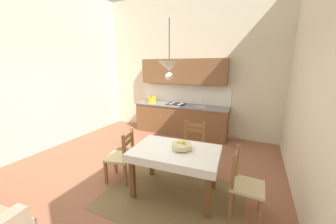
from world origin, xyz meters
TOP-DOWN VIEW (x-y plane):
  - ground_plane at (0.00, 0.00)m, footprint 5.83×6.12m
  - wall_back at (0.00, 2.82)m, footprint 5.83×0.12m
  - wall_left at (-2.67, 0.00)m, footprint 0.12×6.12m
  - area_rug at (0.89, -0.23)m, footprint 2.10×1.60m
  - kitchen_cabinetry at (-0.05, 2.49)m, footprint 2.78×0.63m
  - dining_table at (0.89, -0.13)m, footprint 1.40×0.97m
  - dining_chair_window_side at (1.91, -0.13)m, footprint 0.43×0.43m
  - dining_chair_kitchen_side at (0.90, 0.76)m, footprint 0.48×0.48m
  - dining_chair_tv_side at (-0.11, -0.20)m, footprint 0.51×0.51m
  - fruit_bowl at (0.98, -0.08)m, footprint 0.30×0.30m
  - pendant_lamp at (0.81, -0.18)m, footprint 0.32×0.32m

SIDE VIEW (x-z plane):
  - ground_plane at x=0.00m, z-range -0.10..0.00m
  - area_rug at x=0.89m, z-range 0.00..0.01m
  - dining_chair_window_side at x=1.91m, z-range -0.02..0.91m
  - dining_chair_kitchen_side at x=0.90m, z-range -0.02..0.91m
  - dining_chair_tv_side at x=-0.11m, z-range -0.02..0.91m
  - dining_table at x=0.89m, z-range 0.24..0.99m
  - fruit_bowl at x=0.98m, z-range 0.75..0.87m
  - kitchen_cabinetry at x=-0.05m, z-range -0.24..1.96m
  - pendant_lamp at x=0.81m, z-range 1.59..2.40m
  - wall_back at x=0.00m, z-range 0.00..4.01m
  - wall_left at x=-2.67m, z-range 0.00..4.01m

